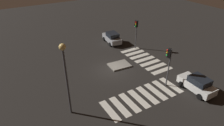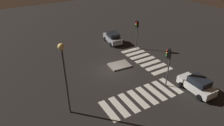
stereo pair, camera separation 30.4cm
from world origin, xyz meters
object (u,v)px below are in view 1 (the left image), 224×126
traffic_light_north (136,28)px  street_lamp (65,68)px  car_white (197,84)px  traffic_island (119,65)px  traffic_light_east (169,58)px  car_silver (112,38)px

traffic_light_north → street_lamp: (-13.58, -8.16, 1.51)m
traffic_light_north → street_lamp: bearing=1.4°
street_lamp → traffic_light_north: bearing=31.0°
car_white → traffic_island: bearing=27.3°
traffic_light_east → street_lamp: street_lamp is taller
car_white → traffic_light_north: (0.75, 11.97, 2.50)m
traffic_island → traffic_light_north: traffic_light_north is taller
traffic_island → car_silver: 7.66m
traffic_island → traffic_light_east: bearing=-71.6°
traffic_island → street_lamp: 11.02m
traffic_light_east → street_lamp: bearing=52.7°
traffic_light_east → street_lamp: 10.86m
car_silver → car_white: bearing=-169.5°
car_silver → traffic_light_north: traffic_light_north is taller
traffic_light_north → traffic_island: bearing=3.4°
car_silver → street_lamp: 17.15m
traffic_island → street_lamp: bearing=-150.2°
traffic_light_north → street_lamp: size_ratio=0.63×
car_silver → car_white: (1.15, -15.72, -0.00)m
traffic_island → car_silver: (3.06, 6.98, 0.78)m
traffic_island → car_white: (4.21, -8.74, 0.77)m
street_lamp → car_white: bearing=-16.5°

